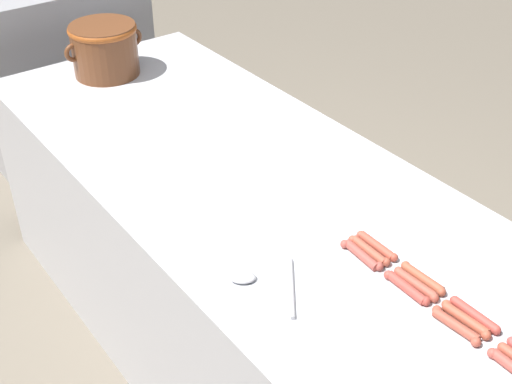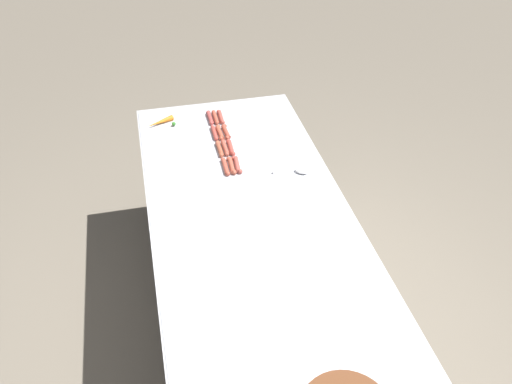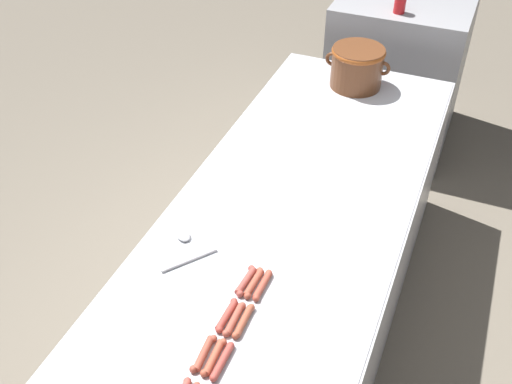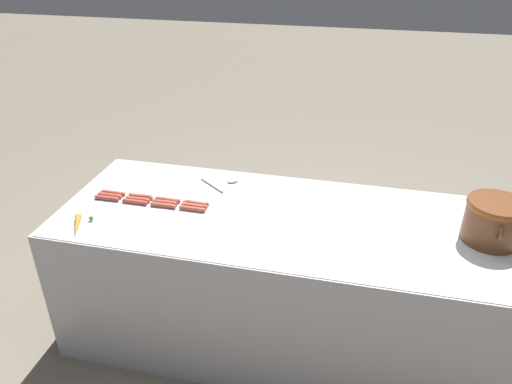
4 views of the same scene
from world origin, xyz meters
TOP-DOWN VIEW (x-y plane):
  - ground_plane at (0.00, 0.00)m, footprint 20.00×20.00m
  - griddle_counter at (0.00, 0.00)m, footprint 0.93×2.44m
  - hot_dog_0 at (-0.01, -1.01)m, footprint 0.03×0.15m
  - hot_dog_1 at (-0.01, -0.84)m, footprint 0.03×0.15m
  - hot_dog_2 at (-0.01, -0.68)m, footprint 0.03×0.15m
  - hot_dog_3 at (-0.01, -0.51)m, footprint 0.03×0.15m
  - hot_dog_4 at (0.02, -1.01)m, footprint 0.03×0.15m
  - hot_dog_5 at (0.02, -0.84)m, footprint 0.03×0.15m
  - hot_dog_6 at (0.02, -0.68)m, footprint 0.03×0.15m
  - hot_dog_7 at (0.02, -0.51)m, footprint 0.03×0.15m
  - hot_dog_8 at (0.05, -1.01)m, footprint 0.03×0.15m
  - hot_dog_9 at (0.05, -0.84)m, footprint 0.03×0.15m
  - hot_dog_10 at (0.05, -0.68)m, footprint 0.03×0.15m
  - hot_dog_11 at (0.05, -0.51)m, footprint 0.03×0.15m
  - bean_pot at (-0.02, 0.98)m, footprint 0.34×0.28m
  - serving_spoon at (-0.29, -0.42)m, footprint 0.19×0.24m
  - carrot at (0.34, -1.02)m, footprint 0.17×0.10m

SIDE VIEW (x-z plane):
  - ground_plane at x=0.00m, z-range 0.00..0.00m
  - griddle_counter at x=0.00m, z-range 0.00..0.83m
  - serving_spoon at x=-0.29m, z-range 0.83..0.85m
  - hot_dog_0 at x=-0.01m, z-range 0.83..0.86m
  - hot_dog_1 at x=-0.01m, z-range 0.83..0.86m
  - hot_dog_2 at x=-0.01m, z-range 0.83..0.86m
  - hot_dog_3 at x=-0.01m, z-range 0.83..0.86m
  - hot_dog_4 at x=0.02m, z-range 0.83..0.86m
  - hot_dog_5 at x=0.02m, z-range 0.83..0.86m
  - hot_dog_6 at x=0.02m, z-range 0.83..0.86m
  - hot_dog_7 at x=0.02m, z-range 0.83..0.86m
  - hot_dog_8 at x=0.05m, z-range 0.83..0.86m
  - hot_dog_9 at x=0.05m, z-range 0.83..0.86m
  - hot_dog_10 at x=0.05m, z-range 0.83..0.86m
  - hot_dog_11 at x=0.05m, z-range 0.83..0.86m
  - carrot at x=0.34m, z-range 0.83..0.87m
  - bean_pot at x=-0.02m, z-range 0.85..1.06m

